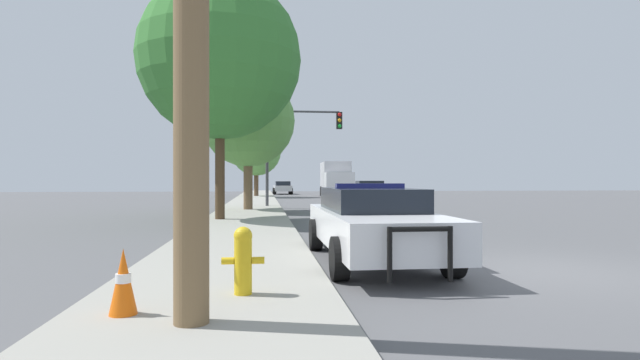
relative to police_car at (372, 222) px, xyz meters
name	(u,v)px	position (x,y,z in m)	size (l,w,h in m)	color
ground_plane	(537,271)	(2.50, -1.27, -0.73)	(110.00, 110.00, 0.00)	#565659
sidewalk_left	(225,274)	(-2.60, -1.27, -0.67)	(3.00, 110.00, 0.13)	#99968C
police_car	(372,222)	(0.00, 0.00, 0.00)	(2.02, 5.39, 1.44)	white
fire_hydrant	(243,258)	(-2.25, -2.97, -0.17)	(0.51, 0.22, 0.82)	gold
traffic_light	(298,137)	(-0.19, 17.15, 3.03)	(4.05, 0.35, 5.11)	#424247
car_background_oncoming	(370,191)	(4.71, 22.00, 0.02)	(2.18, 4.08, 1.42)	slate
car_background_distant	(283,187)	(-0.04, 41.78, -0.03)	(1.97, 4.06, 1.32)	#B7B7BC
box_truck	(336,178)	(4.37, 34.44, 0.88)	(2.80, 7.66, 3.04)	silver
tree_sidewalk_near	(220,58)	(-3.51, 8.64, 5.01)	(5.68, 5.68, 8.46)	#4C3823
tree_sidewalk_mid	(248,120)	(-2.70, 14.25, 3.51)	(4.33, 4.33, 6.30)	brown
tree_sidewalk_far	(256,151)	(-2.58, 32.99, 3.15)	(4.15, 4.15, 5.84)	brown
traffic_cone	(123,281)	(-3.44, -3.74, -0.26)	(0.28, 0.28, 0.68)	orange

